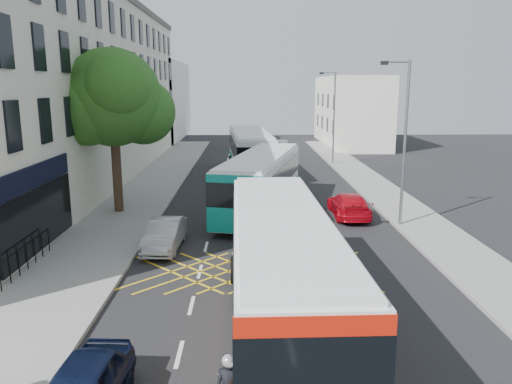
{
  "coord_description": "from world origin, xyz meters",
  "views": [
    {
      "loc": [
        -1.39,
        -12.03,
        6.96
      ],
      "look_at": [
        -0.97,
        10.23,
        2.2
      ],
      "focal_mm": 35.0,
      "sensor_mm": 36.0,
      "label": 1
    }
  ],
  "objects_px": {
    "bus_mid": "(261,182)",
    "bus_far": "(250,151)",
    "red_hatchback": "(349,205)",
    "distant_car_silver": "(283,145)",
    "street_tree": "(112,98)",
    "lamp_far": "(333,113)",
    "lamp_near": "(403,135)",
    "parked_car_silver": "(164,235)",
    "bus_near": "(282,268)",
    "distant_car_grey": "(247,143)"
  },
  "relations": [
    {
      "from": "bus_mid",
      "to": "bus_far",
      "type": "bearing_deg",
      "value": 105.81
    },
    {
      "from": "red_hatchback",
      "to": "distant_car_silver",
      "type": "bearing_deg",
      "value": -86.37
    },
    {
      "from": "street_tree",
      "to": "distant_car_silver",
      "type": "xyz_separation_m",
      "value": [
        11.01,
        26.73,
        -5.59
      ]
    },
    {
      "from": "lamp_far",
      "to": "bus_mid",
      "type": "relative_size",
      "value": 0.68
    },
    {
      "from": "bus_mid",
      "to": "bus_far",
      "type": "height_order",
      "value": "bus_far"
    },
    {
      "from": "lamp_near",
      "to": "parked_car_silver",
      "type": "xyz_separation_m",
      "value": [
        -11.17,
        -3.23,
        -3.98
      ]
    },
    {
      "from": "lamp_near",
      "to": "bus_near",
      "type": "height_order",
      "value": "lamp_near"
    },
    {
      "from": "red_hatchback",
      "to": "distant_car_silver",
      "type": "distance_m",
      "value": 27.7
    },
    {
      "from": "red_hatchback",
      "to": "distant_car_grey",
      "type": "relative_size",
      "value": 0.88
    },
    {
      "from": "lamp_far",
      "to": "bus_near",
      "type": "height_order",
      "value": "lamp_far"
    },
    {
      "from": "lamp_near",
      "to": "bus_far",
      "type": "bearing_deg",
      "value": 115.08
    },
    {
      "from": "bus_far",
      "to": "parked_car_silver",
      "type": "bearing_deg",
      "value": -105.82
    },
    {
      "from": "lamp_near",
      "to": "bus_near",
      "type": "relative_size",
      "value": 0.66
    },
    {
      "from": "lamp_near",
      "to": "parked_car_silver",
      "type": "bearing_deg",
      "value": -163.86
    },
    {
      "from": "parked_car_silver",
      "to": "street_tree",
      "type": "bearing_deg",
      "value": 122.06
    },
    {
      "from": "bus_near",
      "to": "bus_far",
      "type": "distance_m",
      "value": 26.02
    },
    {
      "from": "lamp_far",
      "to": "parked_car_silver",
      "type": "bearing_deg",
      "value": -115.67
    },
    {
      "from": "bus_mid",
      "to": "distant_car_silver",
      "type": "distance_m",
      "value": 26.64
    },
    {
      "from": "lamp_near",
      "to": "parked_car_silver",
      "type": "height_order",
      "value": "lamp_near"
    },
    {
      "from": "bus_mid",
      "to": "distant_car_grey",
      "type": "distance_m",
      "value": 28.4
    },
    {
      "from": "street_tree",
      "to": "bus_near",
      "type": "xyz_separation_m",
      "value": [
        8.12,
        -13.38,
        -4.51
      ]
    },
    {
      "from": "bus_far",
      "to": "parked_car_silver",
      "type": "relative_size",
      "value": 3.2
    },
    {
      "from": "bus_far",
      "to": "distant_car_silver",
      "type": "xyz_separation_m",
      "value": [
        3.6,
        14.1,
        -1.12
      ]
    },
    {
      "from": "bus_far",
      "to": "distant_car_grey",
      "type": "distance_m",
      "value": 16.07
    },
    {
      "from": "bus_near",
      "to": "distant_car_silver",
      "type": "relative_size",
      "value": 2.95
    },
    {
      "from": "lamp_near",
      "to": "lamp_far",
      "type": "relative_size",
      "value": 1.0
    },
    {
      "from": "parked_car_silver",
      "to": "red_hatchback",
      "type": "height_order",
      "value": "red_hatchback"
    },
    {
      "from": "street_tree",
      "to": "bus_far",
      "type": "xyz_separation_m",
      "value": [
        7.41,
        12.63,
        -4.47
      ]
    },
    {
      "from": "parked_car_silver",
      "to": "bus_far",
      "type": "bearing_deg",
      "value": 80.72
    },
    {
      "from": "lamp_far",
      "to": "bus_far",
      "type": "relative_size",
      "value": 0.64
    },
    {
      "from": "parked_car_silver",
      "to": "distant_car_grey",
      "type": "distance_m",
      "value": 35.05
    },
    {
      "from": "lamp_far",
      "to": "parked_car_silver",
      "type": "relative_size",
      "value": 2.06
    },
    {
      "from": "lamp_near",
      "to": "bus_far",
      "type": "relative_size",
      "value": 0.64
    },
    {
      "from": "bus_near",
      "to": "distant_car_grey",
      "type": "xyz_separation_m",
      "value": [
        -0.92,
        42.04,
        -1.07
      ]
    },
    {
      "from": "bus_far",
      "to": "parked_car_silver",
      "type": "xyz_separation_m",
      "value": [
        -3.87,
        -18.83,
        -1.18
      ]
    },
    {
      "from": "parked_car_silver",
      "to": "distant_car_silver",
      "type": "height_order",
      "value": "distant_car_silver"
    },
    {
      "from": "distant_car_grey",
      "to": "red_hatchback",
      "type": "bearing_deg",
      "value": -84.67
    },
    {
      "from": "street_tree",
      "to": "parked_car_silver",
      "type": "relative_size",
      "value": 2.26
    },
    {
      "from": "street_tree",
      "to": "lamp_near",
      "type": "distance_m",
      "value": 15.1
    },
    {
      "from": "distant_car_grey",
      "to": "distant_car_silver",
      "type": "distance_m",
      "value": 4.28
    },
    {
      "from": "street_tree",
      "to": "distant_car_grey",
      "type": "bearing_deg",
      "value": 75.91
    },
    {
      "from": "distant_car_grey",
      "to": "lamp_near",
      "type": "bearing_deg",
      "value": -81.73
    },
    {
      "from": "bus_near",
      "to": "distant_car_silver",
      "type": "distance_m",
      "value": 40.23
    },
    {
      "from": "parked_car_silver",
      "to": "lamp_far",
      "type": "bearing_deg",
      "value": 66.66
    },
    {
      "from": "lamp_near",
      "to": "distant_car_grey",
      "type": "relative_size",
      "value": 1.56
    },
    {
      "from": "bus_mid",
      "to": "red_hatchback",
      "type": "height_order",
      "value": "bus_mid"
    },
    {
      "from": "street_tree",
      "to": "red_hatchback",
      "type": "relative_size",
      "value": 1.96
    },
    {
      "from": "lamp_near",
      "to": "parked_car_silver",
      "type": "distance_m",
      "value": 12.29
    },
    {
      "from": "lamp_near",
      "to": "street_tree",
      "type": "bearing_deg",
      "value": 168.6
    },
    {
      "from": "parked_car_silver",
      "to": "lamp_near",
      "type": "bearing_deg",
      "value": 18.47
    }
  ]
}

